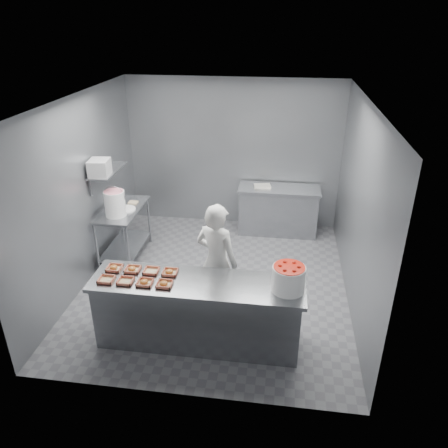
{
  "coord_description": "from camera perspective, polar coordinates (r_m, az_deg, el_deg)",
  "views": [
    {
      "loc": [
        0.93,
        -5.67,
        3.83
      ],
      "look_at": [
        0.17,
        -0.2,
        1.13
      ],
      "focal_mm": 35.0,
      "sensor_mm": 36.0,
      "label": 1
    }
  ],
  "objects": [
    {
      "name": "tray_0",
      "position": [
        5.48,
        -15.11,
        -7.01
      ],
      "size": [
        0.19,
        0.18,
        0.04
      ],
      "color": "tan",
      "rests_on": "service_counter"
    },
    {
      "name": "tray_7",
      "position": [
        5.47,
        -7.09,
        -6.24
      ],
      "size": [
        0.19,
        0.18,
        0.06
      ],
      "color": "tan",
      "rests_on": "service_counter"
    },
    {
      "name": "wall_left",
      "position": [
        6.83,
        -18.1,
        3.89
      ],
      "size": [
        0.04,
        4.5,
        2.8
      ],
      "primitive_type": "cube",
      "color": "slate",
      "rests_on": "ground"
    },
    {
      "name": "appliance",
      "position": [
        6.94,
        -15.96,
        7.09
      ],
      "size": [
        0.33,
        0.36,
        0.25
      ],
      "primitive_type": "cube",
      "rotation": [
        0.0,
        0.0,
        0.12
      ],
      "color": "gray",
      "rests_on": "wall_shelf"
    },
    {
      "name": "prep_table",
      "position": [
        7.51,
        -12.97,
        -0.17
      ],
      "size": [
        0.6,
        1.2,
        0.9
      ],
      "color": "slate",
      "rests_on": "ground"
    },
    {
      "name": "tray_5",
      "position": [
        5.6,
        -11.87,
        -5.79
      ],
      "size": [
        0.19,
        0.18,
        0.06
      ],
      "color": "tan",
      "rests_on": "service_counter"
    },
    {
      "name": "floor",
      "position": [
        6.9,
        -1.14,
        -7.63
      ],
      "size": [
        4.5,
        4.5,
        0.0
      ],
      "primitive_type": "plane",
      "color": "#4C4C51",
      "rests_on": "ground"
    },
    {
      "name": "tray_3",
      "position": [
        5.26,
        -7.81,
        -7.76
      ],
      "size": [
        0.19,
        0.18,
        0.06
      ],
      "color": "tan",
      "rests_on": "service_counter"
    },
    {
      "name": "bucket_lid",
      "position": [
        7.32,
        -12.7,
        1.91
      ],
      "size": [
        0.41,
        0.41,
        0.02
      ],
      "primitive_type": "cylinder",
      "rotation": [
        0.0,
        0.0,
        0.4
      ],
      "color": "white",
      "rests_on": "prep_table"
    },
    {
      "name": "service_counter",
      "position": [
        5.56,
        -3.4,
        -11.38
      ],
      "size": [
        2.6,
        0.7,
        0.9
      ],
      "color": "slate",
      "rests_on": "ground"
    },
    {
      "name": "tray_6",
      "position": [
        5.53,
        -9.48,
        -6.05
      ],
      "size": [
        0.19,
        0.18,
        0.04
      ],
      "color": "tan",
      "rests_on": "service_counter"
    },
    {
      "name": "paper_stack",
      "position": [
        8.11,
        5.04,
        4.95
      ],
      "size": [
        0.33,
        0.26,
        0.04
      ],
      "primitive_type": "cube",
      "rotation": [
        0.0,
        0.0,
        0.15
      ],
      "color": "silver",
      "rests_on": "back_counter"
    },
    {
      "name": "tray_1",
      "position": [
        5.4,
        -12.74,
        -7.27
      ],
      "size": [
        0.19,
        0.18,
        0.04
      ],
      "color": "tan",
      "rests_on": "service_counter"
    },
    {
      "name": "ceiling",
      "position": [
        5.83,
        -1.39,
        15.9
      ],
      "size": [
        4.5,
        4.5,
        0.0
      ],
      "primitive_type": "plane",
      "rotation": [
        3.14,
        0.0,
        0.0
      ],
      "color": "white",
      "rests_on": "wall_back"
    },
    {
      "name": "worker",
      "position": [
        5.81,
        -0.94,
        -4.96
      ],
      "size": [
        0.71,
        0.6,
        1.67
      ],
      "primitive_type": "imported",
      "rotation": [
        0.0,
        0.0,
        2.75
      ],
      "color": "silver",
      "rests_on": "ground"
    },
    {
      "name": "rag",
      "position": [
        7.56,
        -11.8,
        2.77
      ],
      "size": [
        0.15,
        0.13,
        0.02
      ],
      "primitive_type": "cube",
      "rotation": [
        0.0,
        0.0,
        -0.0
      ],
      "color": "#CCB28C",
      "rests_on": "prep_table"
    },
    {
      "name": "wall_shelf",
      "position": [
        7.21,
        -15.0,
        6.75
      ],
      "size": [
        0.35,
        0.9,
        0.03
      ],
      "primitive_type": "cube",
      "color": "slate",
      "rests_on": "wall_left"
    },
    {
      "name": "wall_back",
      "position": [
        8.33,
        1.23,
        9.12
      ],
      "size": [
        4.0,
        0.04,
        2.8
      ],
      "primitive_type": "cube",
      "color": "slate",
      "rests_on": "ground"
    },
    {
      "name": "tray_4",
      "position": [
        5.69,
        -14.16,
        -5.56
      ],
      "size": [
        0.19,
        0.18,
        0.06
      ],
      "color": "tan",
      "rests_on": "service_counter"
    },
    {
      "name": "glaze_bucket",
      "position": [
        7.07,
        -14.07,
        2.69
      ],
      "size": [
        0.34,
        0.32,
        0.5
      ],
      "color": "white",
      "rests_on": "prep_table"
    },
    {
      "name": "wall_right",
      "position": [
        6.26,
        17.16,
        2.0
      ],
      "size": [
        0.04,
        4.5,
        2.8
      ],
      "primitive_type": "cube",
      "color": "slate",
      "rests_on": "ground"
    },
    {
      "name": "strawberry_tub",
      "position": [
        5.11,
        8.43,
        -6.95
      ],
      "size": [
        0.39,
        0.39,
        0.32
      ],
      "color": "white",
      "rests_on": "service_counter"
    },
    {
      "name": "back_counter",
      "position": [
        8.29,
        7.07,
        1.82
      ],
      "size": [
        1.5,
        0.6,
        0.9
      ],
      "color": "slate",
      "rests_on": "ground"
    },
    {
      "name": "tray_2",
      "position": [
        5.32,
        -10.32,
        -7.5
      ],
      "size": [
        0.19,
        0.18,
        0.06
      ],
      "color": "tan",
      "rests_on": "service_counter"
    }
  ]
}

